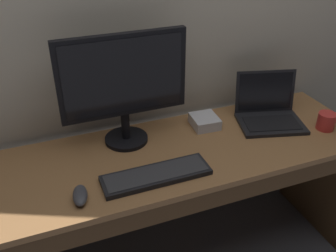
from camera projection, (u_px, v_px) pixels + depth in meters
back_wall at (160, 7)px, 1.77m from camera, size 3.70×0.04×2.63m
desk at (188, 185)px, 1.87m from camera, size 1.78×0.60×0.75m
laptop_black at (269, 114)px, 1.96m from camera, size 0.38×0.35×0.24m
external_monitor at (124, 84)px, 1.66m from camera, size 0.57×0.21×0.53m
wired_keyboard at (156, 175)px, 1.58m from camera, size 0.46×0.14×0.02m
computer_mouse at (80, 195)px, 1.46m from camera, size 0.08×0.13×0.04m
external_drive_box at (205, 121)px, 1.93m from camera, size 0.14×0.15×0.05m
coffee_mug at (327, 121)px, 1.90m from camera, size 0.13×0.09×0.09m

